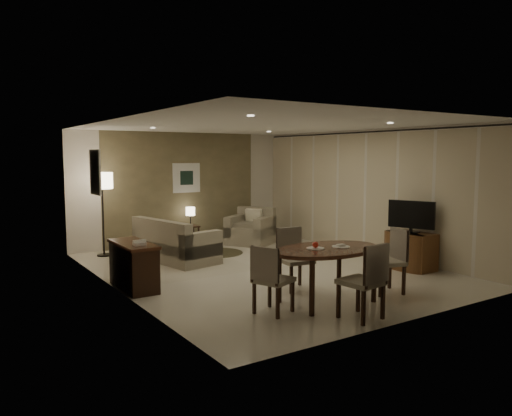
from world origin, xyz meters
TOP-DOWN VIEW (x-y plane):
  - room_shell at (0.00, 0.40)m, footprint 5.50×7.00m
  - taupe_accent at (0.00, 3.48)m, footprint 3.96×0.03m
  - curtain_wall at (2.68, 0.00)m, footprint 0.08×6.70m
  - curtain_rod at (2.68, 0.00)m, footprint 0.03×6.80m
  - art_back_frame at (0.10, 3.46)m, footprint 0.72×0.03m
  - art_back_canvas at (0.10, 3.44)m, footprint 0.34×0.01m
  - art_left_frame at (-2.72, 1.20)m, footprint 0.03×0.60m
  - art_left_canvas at (-2.71, 1.20)m, footprint 0.01×0.46m
  - downlight_nl at (-1.40, -1.80)m, footprint 0.10×0.10m
  - downlight_nr at (1.40, -1.80)m, footprint 0.10×0.10m
  - downlight_fl at (-1.40, 1.80)m, footprint 0.10×0.10m
  - downlight_fr at (1.40, 1.80)m, footprint 0.10×0.10m
  - console_desk at (-2.49, 0.00)m, footprint 0.48×1.20m
  - telephone at (-2.49, -0.30)m, footprint 0.20×0.14m
  - tv_cabinet at (2.40, -1.50)m, footprint 0.48×0.90m
  - flat_tv at (2.38, -1.50)m, footprint 0.36×0.85m
  - dining_table at (-0.38, -2.27)m, footprint 1.71×1.07m
  - chair_near at (-0.50, -3.08)m, footprint 0.54×0.54m
  - chair_far at (-0.34, -1.47)m, footprint 0.53×0.53m
  - chair_left at (-1.32, -2.25)m, footprint 0.59×0.59m
  - chair_right at (0.73, -2.39)m, footprint 0.61×0.61m
  - plate_a at (-0.56, -2.22)m, footprint 0.26×0.26m
  - plate_b at (-0.16, -2.32)m, footprint 0.26×0.26m
  - fruit_apple at (-0.56, -2.22)m, footprint 0.09×0.09m
  - napkin at (-0.16, -2.32)m, footprint 0.12×0.08m
  - round_rug at (0.06, 1.88)m, footprint 1.16×1.16m
  - sofa at (-1.02, 1.63)m, footprint 1.99×1.27m
  - armchair at (1.28, 2.41)m, footprint 1.30×1.32m
  - side_table at (0.06, 3.18)m, footprint 0.36×0.36m
  - table_lamp at (0.06, 3.18)m, footprint 0.22×0.22m
  - floor_lamp at (-2.11, 2.93)m, footprint 0.45×0.45m

SIDE VIEW (x-z plane):
  - round_rug at x=0.06m, z-range 0.00..0.01m
  - side_table at x=0.06m, z-range 0.00..0.45m
  - tv_cabinet at x=2.40m, z-range 0.00..0.70m
  - console_desk at x=-2.49m, z-range 0.00..0.75m
  - dining_table at x=-0.38m, z-range 0.00..0.80m
  - sofa at x=-1.02m, z-range 0.00..0.87m
  - armchair at x=1.28m, z-range 0.00..0.87m
  - chair_left at x=-1.32m, z-range 0.00..0.94m
  - chair_far at x=-0.34m, z-range 0.00..0.98m
  - chair_right at x=0.73m, z-range 0.00..1.00m
  - chair_near at x=-0.50m, z-range 0.00..1.02m
  - table_lamp at x=0.06m, z-range 0.45..0.95m
  - telephone at x=-2.49m, z-range 0.76..0.85m
  - plate_a at x=-0.56m, z-range 0.80..0.82m
  - plate_b at x=-0.16m, z-range 0.80..0.82m
  - napkin at x=-0.16m, z-range 0.82..0.85m
  - fruit_apple at x=-0.56m, z-range 0.82..0.91m
  - floor_lamp at x=-2.11m, z-range 0.00..1.79m
  - flat_tv at x=2.38m, z-range 0.72..1.32m
  - curtain_wall at x=2.68m, z-range 0.03..2.61m
  - taupe_accent at x=0.00m, z-range 0.00..2.70m
  - room_shell at x=0.00m, z-range 0.00..2.70m
  - art_back_frame at x=0.10m, z-range 1.24..1.96m
  - art_back_canvas at x=0.10m, z-range 1.43..1.77m
  - art_left_frame at x=-2.72m, z-range 1.45..2.25m
  - art_left_canvas at x=-2.71m, z-range 1.53..2.17m
  - curtain_rod at x=2.68m, z-range 2.62..2.66m
  - downlight_nl at x=-1.40m, z-range 2.68..2.69m
  - downlight_nr at x=1.40m, z-range 2.68..2.69m
  - downlight_fl at x=-1.40m, z-range 2.68..2.69m
  - downlight_fr at x=1.40m, z-range 2.68..2.69m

